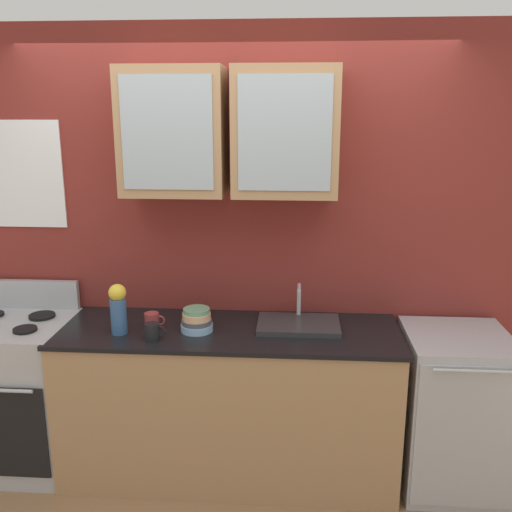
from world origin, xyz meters
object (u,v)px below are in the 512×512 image
(cup_near_sink, at_px, (153,332))
(cup_near_bowls, at_px, (152,321))
(vase, at_px, (118,308))
(bowl_stack, at_px, (197,320))
(sink_faucet, at_px, (299,324))
(dishwasher, at_px, (453,410))
(stove_range, at_px, (17,393))

(cup_near_sink, xyz_separation_m, cup_near_bowls, (-0.04, 0.16, 0.00))
(vase, relative_size, cup_near_sink, 2.47)
(bowl_stack, relative_size, cup_near_sink, 1.56)
(sink_faucet, relative_size, bowl_stack, 2.59)
(bowl_stack, bearing_deg, dishwasher, 1.17)
(stove_range, bearing_deg, vase, -8.37)
(bowl_stack, relative_size, vase, 0.63)
(stove_range, relative_size, vase, 3.83)
(stove_range, distance_m, bowl_stack, 1.23)
(bowl_stack, xyz_separation_m, cup_near_bowls, (-0.26, 0.01, -0.01))
(sink_faucet, bearing_deg, dishwasher, -4.38)
(cup_near_bowls, bearing_deg, dishwasher, 0.61)
(stove_range, bearing_deg, dishwasher, -0.10)
(vase, bearing_deg, bowl_stack, 9.09)
(bowl_stack, distance_m, cup_near_sink, 0.26)
(sink_faucet, distance_m, bowl_stack, 0.58)
(cup_near_bowls, bearing_deg, stove_range, 178.49)
(bowl_stack, xyz_separation_m, cup_near_sink, (-0.22, -0.14, -0.02))
(stove_range, xyz_separation_m, sink_faucet, (1.70, 0.06, 0.47))
(bowl_stack, xyz_separation_m, dishwasher, (1.47, 0.03, -0.52))
(bowl_stack, height_order, cup_near_bowls, bowl_stack)
(stove_range, height_order, vase, vase)
(cup_near_sink, distance_m, cup_near_bowls, 0.16)
(cup_near_bowls, bearing_deg, cup_near_sink, -75.20)
(sink_faucet, distance_m, cup_near_sink, 0.83)
(stove_range, height_order, dishwasher, stove_range)
(stove_range, relative_size, dishwasher, 1.20)
(vase, relative_size, cup_near_bowls, 2.42)
(cup_near_sink, xyz_separation_m, dishwasher, (1.68, 0.17, -0.51))
(stove_range, height_order, sink_faucet, sink_faucet)
(stove_range, relative_size, sink_faucet, 2.33)
(sink_faucet, xyz_separation_m, bowl_stack, (-0.57, -0.10, 0.04))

